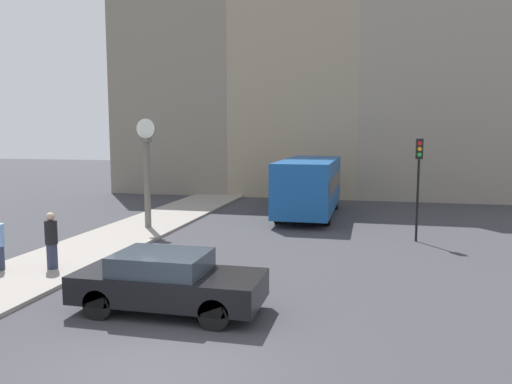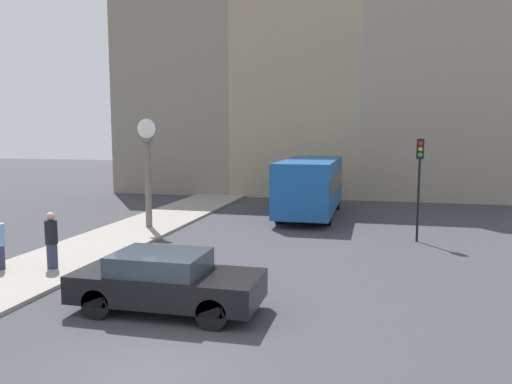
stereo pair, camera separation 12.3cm
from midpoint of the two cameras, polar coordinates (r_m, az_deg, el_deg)
ground_plane at (r=9.65m, az=-11.27°, el=-18.68°), size 120.00×120.00×0.00m
sidewalk_corner at (r=22.06m, az=-13.19°, el=-4.01°), size 3.23×26.99×0.11m
building_row at (r=33.64m, az=8.28°, el=13.30°), size 27.50×5.00×17.57m
sedan_car at (r=11.87m, az=-10.37°, el=-10.01°), size 4.35×1.81×1.39m
bus_distant at (r=24.84m, az=5.98°, el=0.94°), size 2.55×7.81×2.81m
traffic_light_far at (r=19.67m, az=17.93°, el=2.57°), size 0.26×0.24×3.90m
street_clock at (r=21.58m, az=-12.53°, el=2.30°), size 0.89×0.35×4.63m
pedestrian_black_jacket at (r=16.02m, az=-22.55°, el=-5.15°), size 0.36×0.36×1.69m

